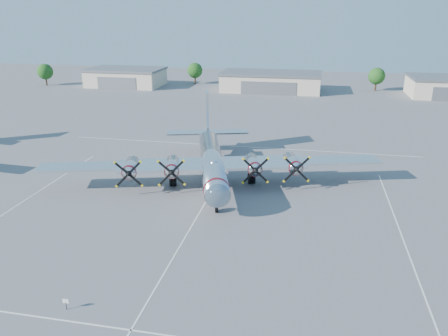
% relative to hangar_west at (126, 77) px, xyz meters
% --- Properties ---
extents(ground, '(260.00, 260.00, 0.00)m').
position_rel_hangar_west_xyz_m(ground, '(45.00, -81.96, -2.71)').
color(ground, '#5D5D5F').
rests_on(ground, ground).
extents(parking_lines, '(60.00, 50.08, 0.01)m').
position_rel_hangar_west_xyz_m(parking_lines, '(45.00, -83.71, -2.71)').
color(parking_lines, silver).
rests_on(parking_lines, ground).
extents(hangar_west, '(22.60, 14.60, 5.40)m').
position_rel_hangar_west_xyz_m(hangar_west, '(0.00, 0.00, 0.00)').
color(hangar_west, beige).
rests_on(hangar_west, ground).
extents(hangar_center, '(28.60, 14.60, 5.40)m').
position_rel_hangar_west_xyz_m(hangar_center, '(45.00, -0.00, -0.00)').
color(hangar_center, beige).
rests_on(hangar_center, ground).
extents(hangar_east, '(20.60, 14.60, 5.40)m').
position_rel_hangar_west_xyz_m(hangar_east, '(93.00, 0.00, 0.00)').
color(hangar_east, beige).
rests_on(hangar_east, ground).
extents(tree_far_west, '(4.80, 4.80, 6.64)m').
position_rel_hangar_west_xyz_m(tree_far_west, '(-25.00, -3.96, 1.51)').
color(tree_far_west, '#382619').
rests_on(tree_far_west, ground).
extents(tree_west, '(4.80, 4.80, 6.64)m').
position_rel_hangar_west_xyz_m(tree_west, '(20.00, 8.04, 1.51)').
color(tree_west, '#382619').
rests_on(tree_west, ground).
extents(tree_east, '(4.80, 4.80, 6.64)m').
position_rel_hangar_west_xyz_m(tree_east, '(75.00, 6.04, 1.51)').
color(tree_east, '#382619').
rests_on(tree_east, ground).
extents(main_bomber_b29, '(51.49, 41.75, 9.91)m').
position_rel_hangar_west_xyz_m(main_bomber_b29, '(44.02, -73.13, -2.71)').
color(main_bomber_b29, silver).
rests_on(main_bomber_b29, ground).
extents(info_placard, '(0.50, 0.06, 0.96)m').
position_rel_hangar_west_xyz_m(info_placard, '(39.14, -102.73, -2.04)').
color(info_placard, black).
rests_on(info_placard, ground).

